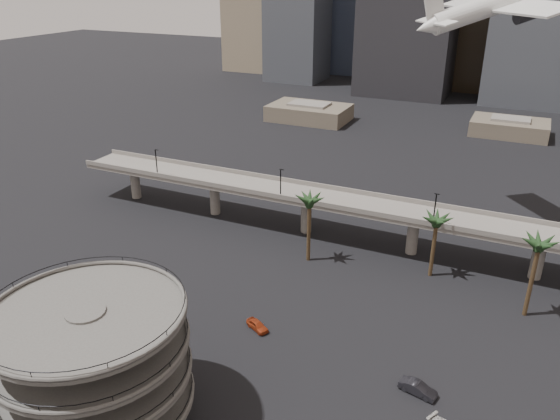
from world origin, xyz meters
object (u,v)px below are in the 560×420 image
at_px(airborne_jet, 507,1).
at_px(car_b, 418,388).
at_px(car_a, 257,325).
at_px(parking_ramp, 93,358).
at_px(overpass, 358,208).

distance_m(airborne_jet, car_b, 71.02).
bearing_deg(airborne_jet, car_b, -129.62).
height_order(airborne_jet, car_a, airborne_jet).
bearing_deg(parking_ramp, airborne_jet, 66.67).
relative_size(airborne_jet, car_b, 6.12).
height_order(car_a, car_b, car_b).
bearing_deg(car_b, airborne_jet, 12.79).
xyz_separation_m(overpass, airborne_jet, (20.09, 17.73, 37.71)).
bearing_deg(car_b, car_a, 94.67).
distance_m(parking_ramp, airborne_jet, 90.67).
distance_m(overpass, car_a, 35.31).
relative_size(parking_ramp, airborne_jet, 0.73).
height_order(airborne_jet, car_b, airborne_jet).
relative_size(overpass, car_b, 26.20).
xyz_separation_m(overpass, car_b, (20.30, -37.83, -6.52)).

